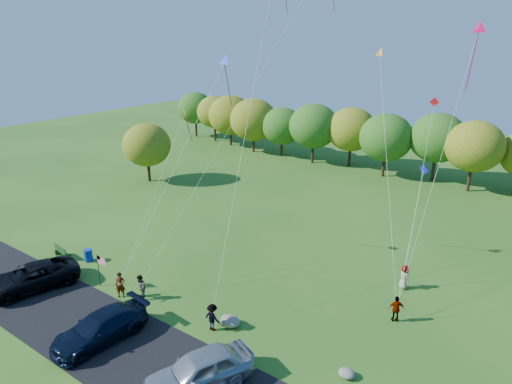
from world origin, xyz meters
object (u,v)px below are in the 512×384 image
at_px(flyer_a, 120,285).
at_px(park_bench, 61,251).
at_px(minivan_navy, 100,328).
at_px(flyer_d, 396,309).
at_px(flyer_e, 404,277).
at_px(trash_barrel, 88,255).
at_px(minivan_silver, 199,370).
at_px(flyer_c, 212,317).
at_px(flyer_b, 140,288).
at_px(minivan_dark, 32,277).

distance_m(flyer_a, park_bench, 8.50).
distance_m(minivan_navy, flyer_d, 17.58).
bearing_deg(flyer_d, flyer_e, -110.68).
distance_m(flyer_a, trash_barrel, 6.49).
relative_size(minivan_silver, park_bench, 3.10).
distance_m(flyer_c, flyer_d, 11.19).
height_order(minivan_navy, flyer_e, flyer_e).
distance_m(flyer_b, flyer_d, 16.40).
bearing_deg(trash_barrel, flyer_e, 25.76).
xyz_separation_m(minivan_navy, park_bench, (-11.27, 4.69, -0.36)).
bearing_deg(flyer_a, minivan_dark, 166.60).
height_order(flyer_a, flyer_c, flyer_a).
bearing_deg(flyer_d, minivan_silver, 28.69).
bearing_deg(flyer_e, minivan_dark, 70.46).
height_order(minivan_dark, park_bench, minivan_dark).
relative_size(flyer_d, trash_barrel, 1.77).
bearing_deg(trash_barrel, park_bench, -158.84).
xyz_separation_m(flyer_d, trash_barrel, (-22.13, -6.17, -0.37)).
relative_size(flyer_a, flyer_e, 1.03).
bearing_deg(flyer_e, trash_barrel, 60.50).
relative_size(minivan_dark, minivan_silver, 1.10).
bearing_deg(flyer_c, minivan_silver, 123.70).
bearing_deg(trash_barrel, minivan_silver, -17.09).
xyz_separation_m(flyer_b, flyer_d, (14.59, 7.47, -0.03)).
bearing_deg(minivan_silver, flyer_a, -173.77).
distance_m(flyer_b, flyer_e, 17.93).
bearing_deg(minivan_navy, flyer_a, 133.31).
xyz_separation_m(flyer_a, park_bench, (-8.44, 0.99, -0.37)).
xyz_separation_m(minivan_silver, park_bench, (-18.33, 4.09, -0.48)).
relative_size(flyer_b, flyer_c, 1.04).
bearing_deg(minivan_dark, trash_barrel, 110.21).
height_order(minivan_silver, flyer_b, minivan_silver).
xyz_separation_m(flyer_d, park_bench, (-24.36, -7.04, -0.33)).
bearing_deg(minivan_navy, park_bench, 163.27).
distance_m(flyer_b, trash_barrel, 7.66).
bearing_deg(minivan_navy, minivan_silver, 10.80).
relative_size(minivan_dark, minivan_navy, 1.08).
relative_size(flyer_b, park_bench, 0.99).
height_order(flyer_d, park_bench, flyer_d).
height_order(flyer_d, trash_barrel, flyer_d).
relative_size(minivan_navy, flyer_c, 3.34).
height_order(flyer_b, trash_barrel, flyer_b).
relative_size(flyer_c, trash_barrel, 1.76).
height_order(minivan_navy, trash_barrel, minivan_navy).
distance_m(flyer_d, flyer_e, 4.17).
bearing_deg(flyer_a, flyer_e, -1.02).
relative_size(flyer_e, park_bench, 0.97).
xyz_separation_m(minivan_dark, trash_barrel, (-0.40, 4.74, -0.43)).
bearing_deg(park_bench, minivan_dark, -48.69).
bearing_deg(flyer_d, trash_barrel, -17.26).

